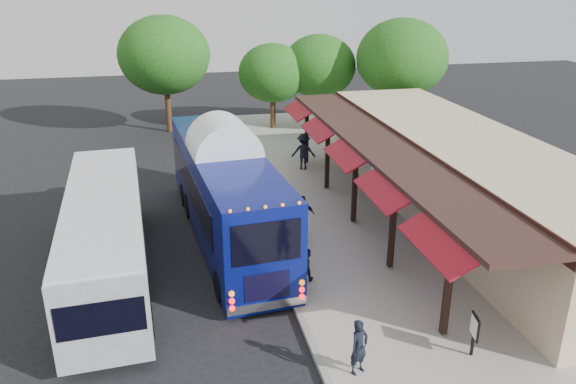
{
  "coord_description": "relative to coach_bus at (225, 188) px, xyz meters",
  "views": [
    {
      "loc": [
        -3.4,
        -16.2,
        9.72
      ],
      "look_at": [
        0.97,
        3.82,
        1.8
      ],
      "focal_mm": 35.0,
      "sensor_mm": 36.0,
      "label": 1
    }
  ],
  "objects": [
    {
      "name": "tree_left",
      "position": [
        4.91,
        15.88,
        1.74
      ],
      "size": [
        4.45,
        4.45,
        5.7
      ],
      "color": "#382314",
      "rests_on": "ground"
    },
    {
      "name": "tree_right",
      "position": [
        12.64,
        13.13,
        2.83
      ],
      "size": [
        5.73,
        5.73,
        7.34
      ],
      "color": "#382314",
      "rests_on": "ground"
    },
    {
      "name": "curb",
      "position": [
        1.5,
        -0.07,
        -1.99
      ],
      "size": [
        0.2,
        40.0,
        0.16
      ],
      "primitive_type": "cube",
      "color": "gray",
      "rests_on": "ground"
    },
    {
      "name": "tree_far",
      "position": [
        -1.89,
        16.97,
        2.92
      ],
      "size": [
        5.84,
        5.84,
        7.48
      ],
      "color": "#382314",
      "rests_on": "ground"
    },
    {
      "name": "ped_d",
      "position": [
        4.85,
        7.09,
        -0.95
      ],
      "size": [
        1.37,
        0.97,
        1.91
      ],
      "primitive_type": "imported",
      "rotation": [
        0.0,
        0.0,
        2.91
      ],
      "color": "black",
      "rests_on": "sidewalk"
    },
    {
      "name": "coach_bus",
      "position": [
        0.0,
        0.0,
        0.0
      ],
      "size": [
        3.61,
        12.16,
        3.84
      ],
      "rotation": [
        0.0,
        0.0,
        0.09
      ],
      "color": "navy",
      "rests_on": "ground"
    },
    {
      "name": "ped_b",
      "position": [
        2.05,
        -4.18,
        -1.14
      ],
      "size": [
        0.83,
        0.69,
        1.55
      ],
      "primitive_type": "imported",
      "rotation": [
        0.0,
        0.0,
        2.99
      ],
      "color": "black",
      "rests_on": "sidewalk"
    },
    {
      "name": "ped_a",
      "position": [
        2.35,
        -9.07,
        -1.15
      ],
      "size": [
        0.66,
        0.58,
        1.52
      ],
      "primitive_type": "imported",
      "rotation": [
        0.0,
        0.0,
        0.47
      ],
      "color": "black",
      "rests_on": "sidewalk"
    },
    {
      "name": "ground",
      "position": [
        1.45,
        -4.07,
        -2.06
      ],
      "size": [
        90.0,
        90.0,
        0.0
      ],
      "primitive_type": "plane",
      "color": "black",
      "rests_on": "ground"
    },
    {
      "name": "sign_board",
      "position": [
        5.56,
        -9.07,
        -1.08
      ],
      "size": [
        0.15,
        0.56,
        1.23
      ],
      "rotation": [
        0.0,
        0.0,
        -0.18
      ],
      "color": "black",
      "rests_on": "sidewalk"
    },
    {
      "name": "station_shelter",
      "position": [
        9.83,
        -0.07,
        -0.21
      ],
      "size": [
        8.15,
        20.0,
        3.6
      ],
      "color": "tan",
      "rests_on": "ground"
    },
    {
      "name": "sidewalk",
      "position": [
        6.45,
        -0.07,
        -1.99
      ],
      "size": [
        10.0,
        40.0,
        0.15
      ],
      "primitive_type": "cube",
      "color": "#9E9B93",
      "rests_on": "ground"
    },
    {
      "name": "tree_mid",
      "position": [
        8.02,
        15.84,
        2.08
      ],
      "size": [
        4.85,
        4.85,
        6.21
      ],
      "color": "#382314",
      "rests_on": "ground"
    },
    {
      "name": "ped_c",
      "position": [
        2.87,
        -0.89,
        -1.06
      ],
      "size": [
        1.06,
        0.61,
        1.7
      ],
      "primitive_type": "imported",
      "rotation": [
        0.0,
        0.0,
        3.34
      ],
      "color": "black",
      "rests_on": "sidewalk"
    },
    {
      "name": "city_bus",
      "position": [
        -4.29,
        -2.29,
        -0.41
      ],
      "size": [
        3.09,
        11.21,
        2.98
      ],
      "rotation": [
        0.0,
        0.0,
        0.06
      ],
      "color": "gray",
      "rests_on": "ground"
    }
  ]
}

